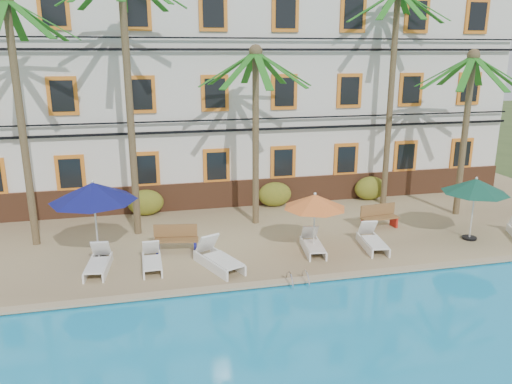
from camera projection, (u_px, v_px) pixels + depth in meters
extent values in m
plane|color=#384C23|center=(297.00, 275.00, 15.98)|extent=(100.00, 100.00, 0.00)
cube|color=tan|center=(261.00, 222.00, 20.63)|extent=(30.00, 12.00, 0.25)
cube|color=tan|center=(306.00, 279.00, 15.06)|extent=(30.00, 0.35, 0.06)
cube|color=silver|center=(236.00, 88.00, 23.93)|extent=(25.00, 6.00, 10.00)
cube|color=brown|center=(250.00, 193.00, 22.26)|extent=(25.00, 0.12, 1.20)
cube|color=orange|center=(71.00, 173.00, 20.29)|extent=(1.15, 0.10, 1.50)
cube|color=black|center=(70.00, 173.00, 20.24)|extent=(0.85, 0.04, 1.20)
cube|color=orange|center=(146.00, 169.00, 20.94)|extent=(1.15, 0.10, 1.50)
cube|color=black|center=(146.00, 170.00, 20.89)|extent=(0.85, 0.04, 1.20)
cube|color=orange|center=(216.00, 166.00, 21.59)|extent=(1.15, 0.10, 1.50)
cube|color=black|center=(217.00, 166.00, 21.54)|extent=(0.85, 0.04, 1.20)
cube|color=orange|center=(283.00, 162.00, 22.24)|extent=(1.15, 0.10, 1.50)
cube|color=black|center=(283.00, 163.00, 22.19)|extent=(0.85, 0.04, 1.20)
cube|color=orange|center=(346.00, 159.00, 22.89)|extent=(1.15, 0.10, 1.50)
cube|color=black|center=(346.00, 160.00, 22.84)|extent=(0.85, 0.04, 1.20)
cube|color=orange|center=(405.00, 156.00, 23.54)|extent=(1.15, 0.10, 1.50)
cube|color=black|center=(406.00, 157.00, 23.49)|extent=(0.85, 0.04, 1.20)
cube|color=orange|center=(461.00, 154.00, 24.19)|extent=(1.15, 0.10, 1.50)
cube|color=black|center=(462.00, 154.00, 24.14)|extent=(0.85, 0.04, 1.20)
cube|color=orange|center=(63.00, 96.00, 19.45)|extent=(1.15, 0.10, 1.50)
cube|color=black|center=(62.00, 96.00, 19.40)|extent=(0.85, 0.04, 1.20)
cube|color=orange|center=(141.00, 95.00, 20.10)|extent=(1.15, 0.10, 1.50)
cube|color=black|center=(141.00, 95.00, 20.05)|extent=(0.85, 0.04, 1.20)
cube|color=orange|center=(215.00, 93.00, 20.75)|extent=(1.15, 0.10, 1.50)
cube|color=black|center=(215.00, 93.00, 20.70)|extent=(0.85, 0.04, 1.20)
cube|color=orange|center=(284.00, 92.00, 21.40)|extent=(1.15, 0.10, 1.50)
cube|color=black|center=(284.00, 92.00, 21.35)|extent=(0.85, 0.04, 1.20)
cube|color=orange|center=(349.00, 91.00, 22.05)|extent=(1.15, 0.10, 1.50)
cube|color=black|center=(350.00, 91.00, 22.00)|extent=(0.85, 0.04, 1.20)
cube|color=orange|center=(411.00, 90.00, 22.70)|extent=(1.15, 0.10, 1.50)
cube|color=black|center=(411.00, 90.00, 22.65)|extent=(0.85, 0.04, 1.20)
cube|color=orange|center=(469.00, 89.00, 23.35)|extent=(1.15, 0.10, 1.50)
cube|color=black|center=(469.00, 89.00, 23.30)|extent=(0.85, 0.04, 1.20)
cube|color=orange|center=(54.00, 9.00, 18.58)|extent=(1.15, 0.10, 1.50)
cube|color=black|center=(53.00, 9.00, 18.54)|extent=(0.85, 0.04, 1.20)
cube|color=orange|center=(136.00, 10.00, 19.23)|extent=(1.15, 0.10, 1.50)
cube|color=black|center=(136.00, 10.00, 19.19)|extent=(0.85, 0.04, 1.20)
cube|color=orange|center=(213.00, 12.00, 19.88)|extent=(1.15, 0.10, 1.50)
cube|color=black|center=(213.00, 12.00, 19.84)|extent=(0.85, 0.04, 1.20)
cube|color=orange|center=(285.00, 13.00, 20.53)|extent=(1.15, 0.10, 1.50)
cube|color=black|center=(286.00, 13.00, 20.49)|extent=(0.85, 0.04, 1.20)
cube|color=orange|center=(353.00, 14.00, 21.18)|extent=(1.15, 0.10, 1.50)
cube|color=black|center=(354.00, 14.00, 21.14)|extent=(0.85, 0.04, 1.20)
cube|color=orange|center=(417.00, 15.00, 21.83)|extent=(1.15, 0.10, 1.50)
cube|color=black|center=(417.00, 15.00, 21.79)|extent=(0.85, 0.04, 1.20)
cube|color=orange|center=(477.00, 16.00, 22.48)|extent=(1.15, 0.10, 1.50)
cube|color=black|center=(478.00, 16.00, 22.43)|extent=(0.85, 0.04, 1.20)
cube|color=black|center=(251.00, 130.00, 21.35)|extent=(25.00, 0.08, 0.10)
cube|color=black|center=(251.00, 119.00, 21.23)|extent=(25.00, 0.08, 0.06)
cube|color=black|center=(251.00, 50.00, 20.46)|extent=(25.00, 0.08, 0.10)
cube|color=black|center=(251.00, 38.00, 20.34)|extent=(25.00, 0.08, 0.06)
cylinder|color=brown|center=(22.00, 129.00, 16.80)|extent=(0.26, 0.26, 8.30)
cube|color=#1B6718|center=(16.00, 21.00, 16.86)|extent=(0.28, 2.17, 1.29)
cube|color=#1B6718|center=(29.00, 18.00, 15.30)|extent=(1.73, 1.73, 1.29)
cube|color=#1B6718|center=(44.00, 19.00, 16.08)|extent=(2.17, 0.28, 1.29)
cube|color=#1B6718|center=(38.00, 21.00, 16.73)|extent=(1.73, 1.73, 1.29)
cylinder|color=brown|center=(130.00, 109.00, 17.73)|extent=(0.26, 0.26, 9.38)
cylinder|color=brown|center=(256.00, 141.00, 19.26)|extent=(0.26, 0.26, 6.68)
sphere|color=brown|center=(256.00, 51.00, 18.36)|extent=(0.50, 0.50, 0.50)
cube|color=#1B6718|center=(249.00, 68.00, 19.54)|extent=(0.28, 2.17, 1.29)
cube|color=#1B6718|center=(232.00, 68.00, 19.08)|extent=(1.73, 1.73, 1.29)
cube|color=#1B6718|center=(227.00, 69.00, 18.30)|extent=(2.17, 0.28, 1.29)
cube|color=#1B6718|center=(240.00, 70.00, 17.65)|extent=(1.73, 1.73, 1.29)
cube|color=#1B6718|center=(263.00, 70.00, 17.52)|extent=(0.28, 2.17, 1.29)
cube|color=#1B6718|center=(281.00, 69.00, 17.98)|extent=(1.73, 1.73, 1.29)
cube|color=#1B6718|center=(283.00, 69.00, 18.76)|extent=(2.17, 0.28, 1.29)
cube|color=#1B6718|center=(270.00, 68.00, 19.41)|extent=(1.73, 1.73, 1.29)
cylinder|color=brown|center=(390.00, 103.00, 21.52)|extent=(0.26, 0.26, 9.10)
cube|color=#1B6718|center=(385.00, 8.00, 21.47)|extent=(0.28, 2.17, 1.29)
cube|color=#1B6718|center=(372.00, 7.00, 21.01)|extent=(1.73, 1.73, 1.29)
cube|color=#1B6718|center=(373.00, 6.00, 20.23)|extent=(2.17, 0.28, 1.29)
cube|color=#1B6718|center=(389.00, 4.00, 19.58)|extent=(1.73, 1.73, 1.29)
cube|color=#1B6718|center=(411.00, 4.00, 19.45)|extent=(0.28, 2.17, 1.29)
cube|color=#1B6718|center=(424.00, 5.00, 19.91)|extent=(1.73, 1.73, 1.29)
cube|color=#1B6718|center=(421.00, 7.00, 20.70)|extent=(2.17, 0.28, 1.29)
cube|color=#1B6718|center=(405.00, 8.00, 21.34)|extent=(1.73, 1.73, 1.29)
cylinder|color=brown|center=(464.00, 138.00, 20.41)|extent=(0.26, 0.26, 6.53)
sphere|color=brown|center=(474.00, 55.00, 19.52)|extent=(0.50, 0.50, 0.50)
cube|color=#1B6718|center=(455.00, 71.00, 20.71)|extent=(0.28, 2.17, 1.29)
cube|color=#1B6718|center=(443.00, 71.00, 20.25)|extent=(1.73, 1.73, 1.29)
cube|color=#1B6718|center=(447.00, 72.00, 19.46)|extent=(2.17, 0.28, 1.29)
cube|color=#1B6718|center=(467.00, 73.00, 18.82)|extent=(1.73, 1.73, 1.29)
cube|color=#1B6718|center=(490.00, 73.00, 18.69)|extent=(0.28, 2.17, 1.29)
cube|color=#1B6718|center=(502.00, 72.00, 19.15)|extent=(1.73, 1.73, 1.29)
cube|color=#1B6718|center=(495.00, 72.00, 19.93)|extent=(2.17, 0.28, 1.29)
cube|color=#1B6718|center=(476.00, 71.00, 20.58)|extent=(1.73, 1.73, 1.29)
ellipsoid|color=#234F16|center=(146.00, 203.00, 20.96)|extent=(1.50, 0.90, 1.10)
ellipsoid|color=#234F16|center=(275.00, 194.00, 22.17)|extent=(1.50, 0.90, 1.10)
ellipsoid|color=#234F16|center=(370.00, 188.00, 23.17)|extent=(1.50, 0.90, 1.10)
cylinder|color=black|center=(99.00, 260.00, 16.45)|extent=(0.62, 0.62, 0.09)
cylinder|color=silver|center=(96.00, 223.00, 16.11)|extent=(0.06, 0.06, 2.65)
cone|color=navy|center=(93.00, 192.00, 15.82)|extent=(2.76, 2.76, 0.61)
sphere|color=silver|center=(92.00, 182.00, 15.73)|extent=(0.10, 0.10, 0.10)
cylinder|color=black|center=(313.00, 251.00, 17.17)|extent=(0.48, 0.48, 0.07)
cylinder|color=silver|center=(314.00, 224.00, 16.90)|extent=(0.06, 0.06, 2.05)
cone|color=orange|center=(315.00, 201.00, 16.68)|extent=(2.14, 2.14, 0.47)
sphere|color=silver|center=(315.00, 194.00, 16.61)|extent=(0.10, 0.10, 0.10)
cylinder|color=black|center=(469.00, 238.00, 18.40)|extent=(0.53, 0.53, 0.08)
cylinder|color=silver|center=(473.00, 210.00, 18.11)|extent=(0.06, 0.06, 2.27)
cone|color=#124938|center=(476.00, 186.00, 17.86)|extent=(2.36, 2.36, 0.52)
sphere|color=silver|center=(477.00, 178.00, 17.79)|extent=(0.10, 0.10, 0.10)
cube|color=white|center=(96.00, 265.00, 15.38)|extent=(0.70, 1.30, 0.06)
cube|color=white|center=(101.00, 248.00, 16.15)|extent=(0.62, 0.52, 0.62)
cube|color=white|center=(89.00, 267.00, 15.62)|extent=(0.25, 1.76, 0.29)
cube|color=white|center=(108.00, 267.00, 15.69)|extent=(0.25, 1.76, 0.29)
cube|color=white|center=(152.00, 263.00, 15.62)|extent=(0.54, 1.17, 0.05)
cube|color=white|center=(151.00, 247.00, 16.32)|extent=(0.54, 0.43, 0.58)
cube|color=white|center=(144.00, 265.00, 15.81)|extent=(0.06, 1.66, 0.27)
cube|color=white|center=(161.00, 264.00, 15.93)|extent=(0.06, 1.66, 0.27)
cube|color=white|center=(223.00, 260.00, 15.64)|extent=(1.17, 1.58, 0.07)
cube|color=white|center=(207.00, 243.00, 16.35)|extent=(0.82, 0.75, 0.72)
cube|color=white|center=(210.00, 265.00, 15.72)|extent=(0.86, 1.91, 0.33)
cube|color=white|center=(228.00, 260.00, 16.09)|extent=(0.86, 1.91, 0.33)
cube|color=white|center=(315.00, 246.00, 16.92)|extent=(0.70, 1.26, 0.06)
cube|color=white|center=(310.00, 232.00, 17.65)|extent=(0.60, 0.51, 0.60)
cube|color=white|center=(305.00, 248.00, 17.15)|extent=(0.27, 1.70, 0.28)
cube|color=white|center=(321.00, 248.00, 17.21)|extent=(0.27, 1.70, 0.28)
cube|color=white|center=(375.00, 242.00, 17.21)|extent=(0.75, 1.35, 0.06)
cube|color=white|center=(367.00, 227.00, 18.01)|extent=(0.65, 0.54, 0.64)
cube|color=white|center=(364.00, 245.00, 17.47)|extent=(0.29, 1.82, 0.30)
cube|color=white|center=(381.00, 244.00, 17.53)|extent=(0.29, 1.82, 0.30)
cube|color=olive|center=(176.00, 240.00, 17.12)|extent=(1.55, 0.69, 0.06)
cube|color=olive|center=(176.00, 230.00, 17.26)|extent=(1.49, 0.30, 0.45)
cube|color=navy|center=(158.00, 247.00, 17.14)|extent=(0.15, 0.46, 0.40)
cube|color=navy|center=(195.00, 246.00, 17.22)|extent=(0.15, 0.46, 0.40)
cube|color=olive|center=(380.00, 218.00, 19.40)|extent=(1.54, 0.59, 0.06)
cube|color=olive|center=(377.00, 210.00, 19.53)|extent=(1.50, 0.20, 0.45)
cube|color=#B41D14|center=(365.00, 225.00, 19.26)|extent=(0.12, 0.46, 0.40)
cube|color=#B41D14|center=(394.00, 222.00, 19.66)|extent=(0.12, 0.46, 0.40)
torus|color=silver|center=(290.00, 284.00, 14.85)|extent=(0.04, 0.74, 0.74)
torus|color=silver|center=(306.00, 282.00, 14.96)|extent=(0.04, 0.74, 0.74)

